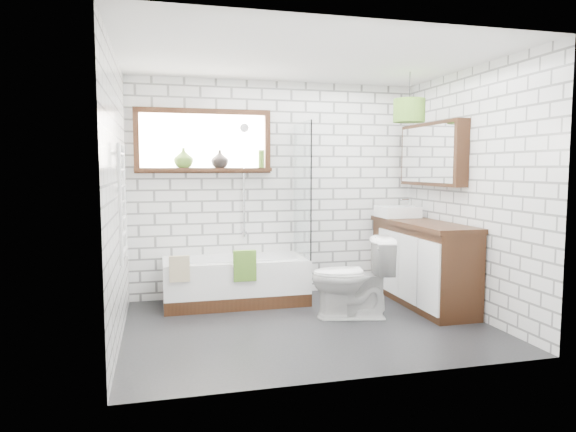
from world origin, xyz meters
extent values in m
cube|color=black|center=(0.00, 0.00, -0.01)|extent=(3.40, 2.60, 0.01)
cube|color=white|center=(0.00, 0.00, 2.50)|extent=(3.40, 2.60, 0.01)
cube|color=white|center=(0.00, 1.30, 1.25)|extent=(3.40, 0.01, 2.50)
cube|color=white|center=(0.00, -1.30, 1.25)|extent=(3.40, 0.01, 2.50)
cube|color=white|center=(-1.70, 0.00, 1.25)|extent=(0.01, 2.60, 2.50)
cube|color=white|center=(1.70, 0.00, 1.25)|extent=(0.01, 2.60, 2.50)
cube|color=black|center=(-0.85, 1.26, 1.80)|extent=(1.52, 0.16, 0.68)
cube|color=white|center=(-1.66, 0.00, 1.20)|extent=(0.06, 0.52, 1.00)
cube|color=black|center=(1.62, 0.60, 1.65)|extent=(0.16, 1.20, 0.70)
cylinder|color=silver|center=(-0.40, 1.26, 1.35)|extent=(0.02, 0.02, 1.30)
cube|color=white|center=(-0.55, 0.96, 0.25)|extent=(1.56, 0.69, 0.51)
cube|color=white|center=(0.21, 0.96, 1.26)|extent=(0.02, 0.72, 1.50)
cube|color=#487322|center=(-0.50, 0.61, 0.49)|extent=(0.24, 0.06, 0.32)
cube|color=tan|center=(-1.17, 0.61, 0.49)|extent=(0.20, 0.05, 0.26)
cube|color=black|center=(1.44, 0.44, 0.46)|extent=(0.52, 1.61, 0.92)
cube|color=white|center=(1.38, 0.94, 0.98)|extent=(0.44, 0.38, 0.13)
cylinder|color=silver|center=(1.54, 0.94, 1.05)|extent=(0.04, 0.04, 0.16)
imported|color=white|center=(0.50, 0.13, 0.41)|extent=(0.61, 0.88, 0.81)
imported|color=#4F7925|center=(-1.08, 1.23, 1.59)|extent=(0.25, 0.25, 0.22)
imported|color=black|center=(-0.68, 1.23, 1.58)|extent=(0.26, 0.26, 0.20)
cylinder|color=#4F7925|center=(-0.20, 1.23, 1.58)|extent=(0.07, 0.07, 0.20)
cylinder|color=#487322|center=(1.22, 0.39, 2.10)|extent=(0.33, 0.33, 0.24)
camera|label=1|loc=(-1.36, -4.60, 1.50)|focal=32.00mm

